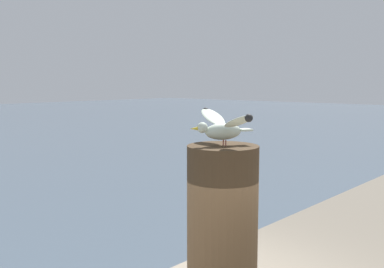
% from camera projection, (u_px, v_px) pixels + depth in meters
% --- Properties ---
extents(mooring_post, '(0.43, 0.43, 0.99)m').
position_uv_depth(mooring_post, '(222.00, 225.00, 2.70)').
color(mooring_post, '#4C3823').
rests_on(mooring_post, harbor_quay).
extents(seagull, '(0.41, 0.62, 0.21)m').
position_uv_depth(seagull, '(223.00, 126.00, 2.63)').
color(seagull, '#C66F60').
rests_on(seagull, mooring_post).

